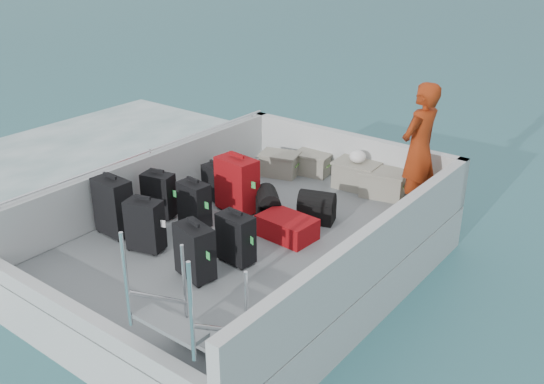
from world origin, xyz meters
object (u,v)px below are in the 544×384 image
Objects in this scene: crate_3 at (383,184)px; crate_2 at (356,176)px; crate_0 at (279,165)px; suitcase_2 at (215,183)px; suitcase_1 at (159,196)px; suitcase_8 at (287,227)px; crate_1 at (313,165)px; suitcase_3 at (145,226)px; passenger at (419,149)px; suitcase_5 at (237,185)px; suitcase_0 at (113,207)px; suitcase_7 at (236,239)px; suitcase_4 at (194,205)px; suitcase_6 at (195,252)px.

crate_2 is at bearing 176.70° from crate_3.
suitcase_2 is at bearing -96.08° from crate_0.
crate_3 is at bearing 35.82° from suitcase_1.
crate_3 is (0.34, 1.85, 0.04)m from suitcase_8.
crate_1 is 1.26m from crate_3.
suitcase_3 is 2.88m from crate_0.
passenger reaches higher than suitcase_8.
suitcase_1 is 2.18m from crate_0.
crate_2 is 1.04× the size of crate_3.
suitcase_5 is 1.89m from crate_2.
suitcase_2 is at bearing -50.12° from passenger.
suitcase_0 is 3.74m from crate_3.
crate_2 is 0.45m from crate_3.
suitcase_7 is (1.02, 0.44, -0.02)m from suitcase_3.
suitcase_2 is 0.69× the size of suitcase_5.
suitcase_3 is 0.85× the size of suitcase_5.
suitcase_5 reaches higher than crate_3.
suitcase_4 is 3.01m from passenger.
suitcase_2 is (0.30, 1.52, -0.11)m from suitcase_0.
suitcase_0 is 1.25× the size of suitcase_7.
suitcase_0 is at bearing -111.14° from suitcase_5.
crate_3 is (0.58, 3.21, -0.14)m from suitcase_6.
passenger reaches higher than suitcase_4.
suitcase_7 is at bearing 88.77° from suitcase_6.
suitcase_7 is 0.86× the size of suitcase_8.
suitcase_7 is 2.77m from passenger.
suitcase_0 reaches higher than suitcase_4.
suitcase_4 reaches higher than suitcase_8.
crate_3 reaches higher than suitcase_8.
suitcase_6 is 1.15× the size of crate_0.
suitcase_3 is 1.12m from suitcase_7.
suitcase_5 is 1.21× the size of suitcase_6.
crate_1 is at bearing 91.16° from suitcase_4.
crate_3 is 0.92m from passenger.
suitcase_1 is at bearing -165.83° from suitcase_4.
suitcase_3 is at bearing -70.31° from suitcase_2.
crate_1 is (0.52, 1.66, -0.11)m from suitcase_2.
crate_0 is (-1.20, 2.42, -0.13)m from suitcase_7.
suitcase_4 is at bearing 116.88° from suitcase_8.
crate_1 is (0.21, 3.22, -0.17)m from suitcase_3.
suitcase_0 is at bearing -104.58° from crate_1.
passenger is (1.88, 1.47, 0.51)m from suitcase_5.
crate_0 is at bearing 109.98° from suitcase_5.
suitcase_8 is (1.13, 1.29, -0.19)m from suitcase_3.
suitcase_6 is 3.25m from crate_2.
suitcase_3 reaches higher than crate_2.
suitcase_7 is at bearing 7.53° from suitcase_3.
crate_0 reaches higher than suitcase_8.
crate_3 is at bearing 49.03° from suitcase_3.
suitcase_6 is at bearing -100.23° from crate_3.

